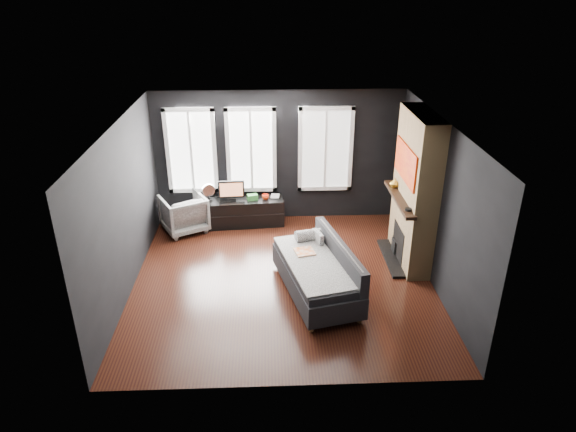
{
  "coord_description": "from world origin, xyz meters",
  "views": [
    {
      "loc": [
        -0.23,
        -7.44,
        4.72
      ],
      "look_at": [
        0.1,
        0.3,
        1.05
      ],
      "focal_mm": 32.0,
      "sensor_mm": 36.0,
      "label": 1
    }
  ],
  "objects_px": {
    "sofa": "(316,270)",
    "mantel_vase": "(395,183)",
    "mug": "(265,196)",
    "armchair": "(184,212)",
    "monitor": "(231,189)",
    "book": "(271,191)",
    "media_console": "(244,212)"
  },
  "relations": [
    {
      "from": "monitor",
      "to": "media_console",
      "type": "bearing_deg",
      "value": 3.22
    },
    {
      "from": "armchair",
      "to": "mantel_vase",
      "type": "bearing_deg",
      "value": 139.65
    },
    {
      "from": "armchair",
      "to": "book",
      "type": "distance_m",
      "value": 1.81
    },
    {
      "from": "book",
      "to": "sofa",
      "type": "bearing_deg",
      "value": -75.78
    },
    {
      "from": "media_console",
      "to": "book",
      "type": "distance_m",
      "value": 0.7
    },
    {
      "from": "mug",
      "to": "book",
      "type": "relative_size",
      "value": 0.58
    },
    {
      "from": "sofa",
      "to": "mantel_vase",
      "type": "bearing_deg",
      "value": 30.66
    },
    {
      "from": "monitor",
      "to": "book",
      "type": "xyz_separation_m",
      "value": [
        0.79,
        0.16,
        -0.12
      ]
    },
    {
      "from": "sofa",
      "to": "mantel_vase",
      "type": "xyz_separation_m",
      "value": [
        1.53,
        1.49,
        0.87
      ]
    },
    {
      "from": "sofa",
      "to": "armchair",
      "type": "relative_size",
      "value": 2.47
    },
    {
      "from": "mug",
      "to": "mantel_vase",
      "type": "distance_m",
      "value": 2.66
    },
    {
      "from": "sofa",
      "to": "media_console",
      "type": "height_order",
      "value": "sofa"
    },
    {
      "from": "mantel_vase",
      "to": "armchair",
      "type": "bearing_deg",
      "value": 167.46
    },
    {
      "from": "sofa",
      "to": "mantel_vase",
      "type": "height_order",
      "value": "mantel_vase"
    },
    {
      "from": "media_console",
      "to": "book",
      "type": "xyz_separation_m",
      "value": [
        0.56,
        0.13,
        0.4
      ]
    },
    {
      "from": "monitor",
      "to": "book",
      "type": "bearing_deg",
      "value": 7.96
    },
    {
      "from": "media_console",
      "to": "mug",
      "type": "xyz_separation_m",
      "value": [
        0.45,
        -0.02,
        0.35
      ]
    },
    {
      "from": "armchair",
      "to": "mug",
      "type": "bearing_deg",
      "value": 159.46
    },
    {
      "from": "sofa",
      "to": "mantel_vase",
      "type": "distance_m",
      "value": 2.3
    },
    {
      "from": "armchair",
      "to": "book",
      "type": "xyz_separation_m",
      "value": [
        1.75,
        0.36,
        0.27
      ]
    },
    {
      "from": "book",
      "to": "media_console",
      "type": "bearing_deg",
      "value": -166.77
    },
    {
      "from": "media_console",
      "to": "mug",
      "type": "bearing_deg",
      "value": -6.91
    },
    {
      "from": "media_console",
      "to": "monitor",
      "type": "distance_m",
      "value": 0.57
    },
    {
      "from": "mug",
      "to": "monitor",
      "type": "bearing_deg",
      "value": -179.46
    },
    {
      "from": "armchair",
      "to": "monitor",
      "type": "distance_m",
      "value": 1.05
    },
    {
      "from": "book",
      "to": "monitor",
      "type": "bearing_deg",
      "value": -168.65
    },
    {
      "from": "sofa",
      "to": "mug",
      "type": "bearing_deg",
      "value": 93.77
    },
    {
      "from": "mug",
      "to": "book",
      "type": "xyz_separation_m",
      "value": [
        0.11,
        0.15,
        0.05
      ]
    },
    {
      "from": "monitor",
      "to": "mug",
      "type": "distance_m",
      "value": 0.7
    },
    {
      "from": "sofa",
      "to": "armchair",
      "type": "bearing_deg",
      "value": 122.32
    },
    {
      "from": "sofa",
      "to": "monitor",
      "type": "relative_size",
      "value": 3.86
    },
    {
      "from": "armchair",
      "to": "sofa",
      "type": "bearing_deg",
      "value": 108.05
    }
  ]
}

